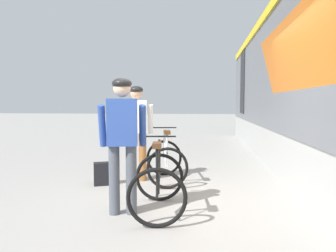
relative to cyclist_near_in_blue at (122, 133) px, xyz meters
name	(u,v)px	position (x,y,z in m)	size (l,w,h in m)	color
ground_plane	(193,207)	(0.90, 0.37, -1.05)	(80.00, 80.00, 0.00)	gray
cyclist_near_in_blue	(122,133)	(0.00, 0.00, 0.00)	(0.65, 0.38, 1.76)	#4C515B
cyclist_far_in_white	(137,124)	(-0.20, 1.76, 0.00)	(0.64, 0.37, 1.76)	#935B2D
bicycle_near_black	(158,183)	(0.45, 0.08, -0.65)	(0.83, 1.14, 0.99)	black
bicycle_far_silver	(166,160)	(0.34, 1.74, -0.65)	(0.90, 1.18, 0.99)	black
backpack_on_platform	(102,174)	(-0.75, 1.38, -0.85)	(0.28, 0.18, 0.40)	black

